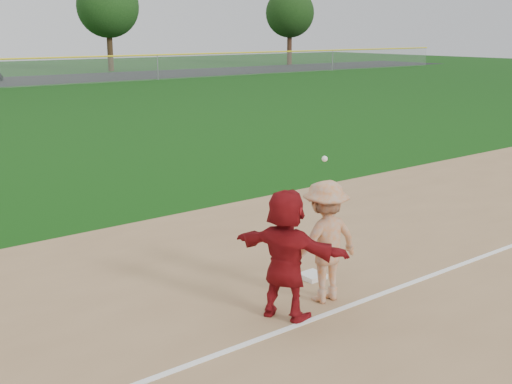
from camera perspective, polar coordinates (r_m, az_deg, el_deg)
ground at (r=10.30m, az=5.22°, el=-8.66°), size 160.00×160.00×0.00m
foul_line at (r=9.77m, az=8.48°, el=-9.90°), size 60.00×0.10×0.01m
first_base at (r=10.68m, az=5.03°, el=-7.44°), size 0.36×0.36×0.08m
base_runner at (r=8.98m, az=2.68°, el=-5.54°), size 1.18×1.82×1.88m
first_base_play at (r=9.60m, az=6.15°, el=-4.38°), size 1.24×0.77×2.13m
tree_3 at (r=66.18m, az=-13.04°, el=15.76°), size 6.00×6.00×9.19m
tree_4 at (r=77.01m, az=3.03°, el=15.60°), size 5.60×5.60×8.67m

